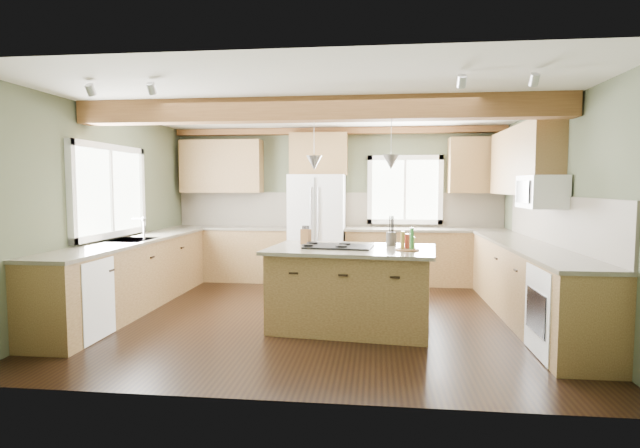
# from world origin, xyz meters

# --- Properties ---
(floor) EXTENTS (5.60, 5.60, 0.00)m
(floor) POSITION_xyz_m (0.00, 0.00, 0.00)
(floor) COLOR black
(floor) RESTS_ON ground
(ceiling) EXTENTS (5.60, 5.60, 0.00)m
(ceiling) POSITION_xyz_m (0.00, 0.00, 2.60)
(ceiling) COLOR silver
(ceiling) RESTS_ON wall_back
(wall_back) EXTENTS (5.60, 0.00, 5.60)m
(wall_back) POSITION_xyz_m (0.00, 2.50, 1.30)
(wall_back) COLOR #4A5038
(wall_back) RESTS_ON ground
(wall_left) EXTENTS (0.00, 5.00, 5.00)m
(wall_left) POSITION_xyz_m (-2.80, 0.00, 1.30)
(wall_left) COLOR #4A5038
(wall_left) RESTS_ON ground
(wall_right) EXTENTS (0.00, 5.00, 5.00)m
(wall_right) POSITION_xyz_m (2.80, 0.00, 1.30)
(wall_right) COLOR #4A5038
(wall_right) RESTS_ON ground
(ceiling_beam) EXTENTS (5.55, 0.26, 0.26)m
(ceiling_beam) POSITION_xyz_m (0.00, -0.48, 2.47)
(ceiling_beam) COLOR brown
(ceiling_beam) RESTS_ON ceiling
(soffit_trim) EXTENTS (5.55, 0.20, 0.10)m
(soffit_trim) POSITION_xyz_m (0.00, 2.40, 2.54)
(soffit_trim) COLOR brown
(soffit_trim) RESTS_ON ceiling
(backsplash_back) EXTENTS (5.58, 0.03, 0.58)m
(backsplash_back) POSITION_xyz_m (0.00, 2.48, 1.21)
(backsplash_back) COLOR brown
(backsplash_back) RESTS_ON wall_back
(backsplash_right) EXTENTS (0.03, 3.70, 0.58)m
(backsplash_right) POSITION_xyz_m (2.78, 0.05, 1.21)
(backsplash_right) COLOR brown
(backsplash_right) RESTS_ON wall_right
(base_cab_back_left) EXTENTS (2.02, 0.60, 0.88)m
(base_cab_back_left) POSITION_xyz_m (-1.79, 2.20, 0.44)
(base_cab_back_left) COLOR brown
(base_cab_back_left) RESTS_ON floor
(counter_back_left) EXTENTS (2.06, 0.64, 0.04)m
(counter_back_left) POSITION_xyz_m (-1.79, 2.20, 0.90)
(counter_back_left) COLOR #4A4436
(counter_back_left) RESTS_ON base_cab_back_left
(base_cab_back_right) EXTENTS (2.62, 0.60, 0.88)m
(base_cab_back_right) POSITION_xyz_m (1.49, 2.20, 0.44)
(base_cab_back_right) COLOR brown
(base_cab_back_right) RESTS_ON floor
(counter_back_right) EXTENTS (2.66, 0.64, 0.04)m
(counter_back_right) POSITION_xyz_m (1.49, 2.20, 0.90)
(counter_back_right) COLOR #4A4436
(counter_back_right) RESTS_ON base_cab_back_right
(base_cab_left) EXTENTS (0.60, 3.70, 0.88)m
(base_cab_left) POSITION_xyz_m (-2.50, 0.05, 0.44)
(base_cab_left) COLOR brown
(base_cab_left) RESTS_ON floor
(counter_left) EXTENTS (0.64, 3.74, 0.04)m
(counter_left) POSITION_xyz_m (-2.50, 0.05, 0.90)
(counter_left) COLOR #4A4436
(counter_left) RESTS_ON base_cab_left
(base_cab_right) EXTENTS (0.60, 3.70, 0.88)m
(base_cab_right) POSITION_xyz_m (2.50, 0.05, 0.44)
(base_cab_right) COLOR brown
(base_cab_right) RESTS_ON floor
(counter_right) EXTENTS (0.64, 3.74, 0.04)m
(counter_right) POSITION_xyz_m (2.50, 0.05, 0.90)
(counter_right) COLOR #4A4436
(counter_right) RESTS_ON base_cab_right
(upper_cab_back_left) EXTENTS (1.40, 0.35, 0.90)m
(upper_cab_back_left) POSITION_xyz_m (-1.99, 2.33, 1.95)
(upper_cab_back_left) COLOR brown
(upper_cab_back_left) RESTS_ON wall_back
(upper_cab_over_fridge) EXTENTS (0.96, 0.35, 0.70)m
(upper_cab_over_fridge) POSITION_xyz_m (-0.30, 2.33, 2.15)
(upper_cab_over_fridge) COLOR brown
(upper_cab_over_fridge) RESTS_ON wall_back
(upper_cab_right) EXTENTS (0.35, 2.20, 0.90)m
(upper_cab_right) POSITION_xyz_m (2.62, 0.90, 1.95)
(upper_cab_right) COLOR brown
(upper_cab_right) RESTS_ON wall_right
(upper_cab_back_corner) EXTENTS (0.90, 0.35, 0.90)m
(upper_cab_back_corner) POSITION_xyz_m (2.30, 2.33, 1.95)
(upper_cab_back_corner) COLOR brown
(upper_cab_back_corner) RESTS_ON wall_back
(window_left) EXTENTS (0.04, 1.60, 1.05)m
(window_left) POSITION_xyz_m (-2.78, 0.05, 1.55)
(window_left) COLOR white
(window_left) RESTS_ON wall_left
(window_back) EXTENTS (1.10, 0.04, 1.00)m
(window_back) POSITION_xyz_m (1.15, 2.48, 1.55)
(window_back) COLOR white
(window_back) RESTS_ON wall_back
(sink) EXTENTS (0.50, 0.65, 0.03)m
(sink) POSITION_xyz_m (-2.50, 0.05, 0.91)
(sink) COLOR #262628
(sink) RESTS_ON counter_left
(faucet) EXTENTS (0.02, 0.02, 0.28)m
(faucet) POSITION_xyz_m (-2.32, 0.05, 1.05)
(faucet) COLOR #B2B2B7
(faucet) RESTS_ON sink
(dishwasher) EXTENTS (0.60, 0.60, 0.84)m
(dishwasher) POSITION_xyz_m (-2.49, -1.25, 0.43)
(dishwasher) COLOR white
(dishwasher) RESTS_ON floor
(oven) EXTENTS (0.60, 0.72, 0.84)m
(oven) POSITION_xyz_m (2.49, -1.25, 0.43)
(oven) COLOR white
(oven) RESTS_ON floor
(microwave) EXTENTS (0.40, 0.70, 0.38)m
(microwave) POSITION_xyz_m (2.58, -0.05, 1.55)
(microwave) COLOR white
(microwave) RESTS_ON wall_right
(pendant_left) EXTENTS (0.18, 0.18, 0.16)m
(pendant_left) POSITION_xyz_m (-0.03, -0.43, 1.88)
(pendant_left) COLOR #B2B2B7
(pendant_left) RESTS_ON ceiling
(pendant_right) EXTENTS (0.18, 0.18, 0.16)m
(pendant_right) POSITION_xyz_m (0.83, -0.53, 1.88)
(pendant_right) COLOR #B2B2B7
(pendant_right) RESTS_ON ceiling
(refrigerator) EXTENTS (0.90, 0.74, 1.80)m
(refrigerator) POSITION_xyz_m (-0.30, 2.12, 0.90)
(refrigerator) COLOR silver
(refrigerator) RESTS_ON floor
(island) EXTENTS (1.84, 1.24, 0.88)m
(island) POSITION_xyz_m (0.40, -0.48, 0.44)
(island) COLOR brown
(island) RESTS_ON floor
(island_top) EXTENTS (1.97, 1.37, 0.04)m
(island_top) POSITION_xyz_m (0.40, -0.48, 0.90)
(island_top) COLOR #4A4436
(island_top) RESTS_ON island
(cooktop) EXTENTS (0.80, 0.58, 0.02)m
(cooktop) POSITION_xyz_m (0.26, -0.46, 0.93)
(cooktop) COLOR black
(cooktop) RESTS_ON island_top
(knife_block) EXTENTS (0.13, 0.12, 0.18)m
(knife_block) POSITION_xyz_m (-0.16, -0.20, 1.01)
(knife_block) COLOR brown
(knife_block) RESTS_ON island_top
(utensil_crock) EXTENTS (0.13, 0.13, 0.16)m
(utensil_crock) POSITION_xyz_m (0.85, -0.22, 1.00)
(utensil_crock) COLOR #463E38
(utensil_crock) RESTS_ON island_top
(bottle_tray) EXTENTS (0.26, 0.26, 0.23)m
(bottle_tray) POSITION_xyz_m (1.02, -0.64, 1.04)
(bottle_tray) COLOR brown
(bottle_tray) RESTS_ON island_top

